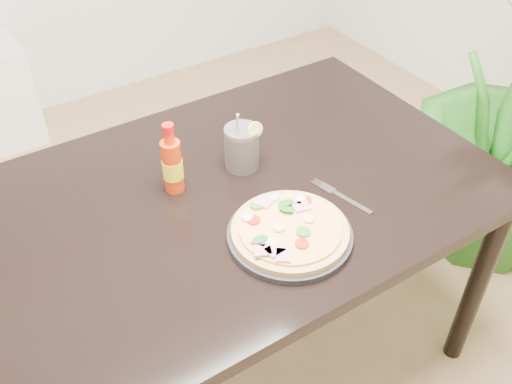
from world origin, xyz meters
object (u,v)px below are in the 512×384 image
plate (290,235)px  cola_cup (242,148)px  dining_table (232,214)px  hot_sauce_bottle (172,165)px  pizza (289,229)px  fork (339,195)px

plate → cola_cup: cola_cup is taller
dining_table → plate: (0.03, -0.23, 0.09)m
plate → hot_sauce_bottle: (-0.15, 0.31, 0.07)m
cola_cup → dining_table: bearing=-136.6°
hot_sauce_bottle → cola_cup: (0.20, -0.01, -0.02)m
dining_table → pizza: size_ratio=5.01×
hot_sauce_bottle → fork: (0.34, -0.26, -0.08)m
plate → pizza: pizza is taller
pizza → hot_sauce_bottle: bearing=115.4°
dining_table → plate: plate is taller
pizza → cola_cup: 0.31m
hot_sauce_bottle → fork: 0.44m
fork → dining_table: bearing=129.2°
pizza → dining_table: bearing=96.6°
pizza → cola_cup: bearing=79.7°
dining_table → plate: bearing=-83.0°
cola_cup → fork: bearing=-59.8°
cola_cup → fork: (0.14, -0.25, -0.06)m
plate → fork: plate is taller
pizza → hot_sauce_bottle: 0.35m
dining_table → fork: fork is taller
hot_sauce_bottle → pizza: bearing=-64.6°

